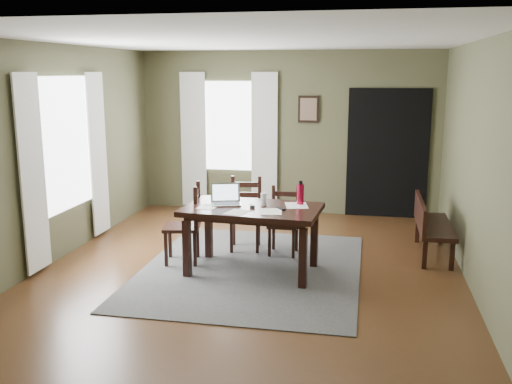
% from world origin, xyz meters
% --- Properties ---
extents(ground, '(5.00, 6.00, 0.01)m').
position_xyz_m(ground, '(0.00, 0.00, -0.01)').
color(ground, '#492C16').
extents(room_shell, '(5.02, 6.02, 2.71)m').
position_xyz_m(room_shell, '(0.00, 0.00, 1.80)').
color(room_shell, '#4C4D32').
rests_on(room_shell, ground).
extents(rug, '(2.60, 3.20, 0.01)m').
position_xyz_m(rug, '(0.00, 0.00, 0.01)').
color(rug, '#404040').
rests_on(rug, ground).
extents(dining_table, '(1.64, 1.06, 0.79)m').
position_xyz_m(dining_table, '(0.03, -0.08, 0.70)').
color(dining_table, black).
rests_on(dining_table, rug).
extents(chair_end, '(0.52, 0.51, 1.00)m').
position_xyz_m(chair_end, '(-0.85, 0.10, 0.49)').
color(chair_end, black).
rests_on(chair_end, rug).
extents(chair_back_left, '(0.48, 0.48, 0.97)m').
position_xyz_m(chair_back_left, '(-0.24, 0.81, 0.48)').
color(chair_back_left, black).
rests_on(chair_back_left, rug).
extents(chair_back_right, '(0.39, 0.39, 0.87)m').
position_xyz_m(chair_back_right, '(0.29, 0.71, 0.43)').
color(chair_back_right, black).
rests_on(chair_back_right, rug).
extents(bench, '(0.42, 1.31, 0.74)m').
position_xyz_m(bench, '(2.15, 1.00, 0.44)').
color(bench, black).
rests_on(bench, ground).
extents(laptop, '(0.42, 0.37, 0.24)m').
position_xyz_m(laptop, '(-0.32, 0.03, 0.86)').
color(laptop, '#B7B7BC').
rests_on(laptop, dining_table).
extents(computer_mouse, '(0.08, 0.11, 0.03)m').
position_xyz_m(computer_mouse, '(0.04, -0.10, 0.82)').
color(computer_mouse, '#3F3F42').
rests_on(computer_mouse, dining_table).
extents(tv_remote, '(0.13, 0.15, 0.02)m').
position_xyz_m(tv_remote, '(0.37, -0.12, 0.81)').
color(tv_remote, black).
rests_on(tv_remote, dining_table).
extents(drinking_glass, '(0.09, 0.09, 0.15)m').
position_xyz_m(drinking_glass, '(0.15, 0.03, 0.87)').
color(drinking_glass, silver).
rests_on(drinking_glass, dining_table).
extents(water_bottle, '(0.11, 0.11, 0.28)m').
position_xyz_m(water_bottle, '(0.57, 0.17, 0.93)').
color(water_bottle, '#AB0D2E').
rests_on(water_bottle, dining_table).
extents(paper_a, '(0.25, 0.30, 0.00)m').
position_xyz_m(paper_a, '(-0.48, -0.18, 0.80)').
color(paper_a, white).
rests_on(paper_a, dining_table).
extents(paper_b, '(0.28, 0.34, 0.00)m').
position_xyz_m(paper_b, '(0.29, -0.26, 0.80)').
color(paper_b, white).
rests_on(paper_b, dining_table).
extents(paper_d, '(0.32, 0.38, 0.00)m').
position_xyz_m(paper_d, '(0.53, 0.10, 0.80)').
color(paper_d, white).
rests_on(paper_d, dining_table).
extents(paper_e, '(0.28, 0.33, 0.00)m').
position_xyz_m(paper_e, '(-0.09, -0.37, 0.80)').
color(paper_e, white).
rests_on(paper_e, dining_table).
extents(window_left, '(0.01, 1.30, 1.70)m').
position_xyz_m(window_left, '(-2.47, 0.20, 1.45)').
color(window_left, white).
rests_on(window_left, ground).
extents(window_back, '(1.00, 0.01, 1.50)m').
position_xyz_m(window_back, '(-1.00, 2.97, 1.45)').
color(window_back, white).
rests_on(window_back, ground).
extents(curtain_left_near, '(0.03, 0.48, 2.30)m').
position_xyz_m(curtain_left_near, '(-2.44, -0.62, 1.20)').
color(curtain_left_near, silver).
rests_on(curtain_left_near, ground).
extents(curtain_left_far, '(0.03, 0.48, 2.30)m').
position_xyz_m(curtain_left_far, '(-2.44, 1.02, 1.20)').
color(curtain_left_far, silver).
rests_on(curtain_left_far, ground).
extents(curtain_back_left, '(0.44, 0.03, 2.30)m').
position_xyz_m(curtain_back_left, '(-1.62, 2.94, 1.20)').
color(curtain_back_left, silver).
rests_on(curtain_back_left, ground).
extents(curtain_back_right, '(0.44, 0.03, 2.30)m').
position_xyz_m(curtain_back_right, '(-0.38, 2.94, 1.20)').
color(curtain_back_right, silver).
rests_on(curtain_back_right, ground).
extents(framed_picture, '(0.34, 0.03, 0.44)m').
position_xyz_m(framed_picture, '(0.35, 2.97, 1.75)').
color(framed_picture, black).
rests_on(framed_picture, ground).
extents(doorway_back, '(1.30, 0.03, 2.10)m').
position_xyz_m(doorway_back, '(1.65, 2.97, 1.05)').
color(doorway_back, black).
rests_on(doorway_back, ground).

